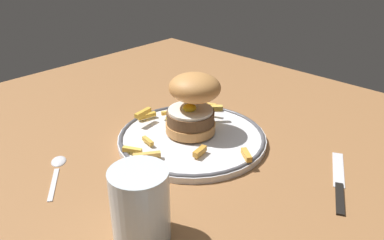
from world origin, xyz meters
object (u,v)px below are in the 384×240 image
dinner_plate (192,137)px  burger (193,102)px  knife (339,185)px  spoon (57,164)px  water_glass (141,210)px

dinner_plate → burger: (-0.96, 1.39, 6.68)cm
dinner_plate → burger: burger is taller
dinner_plate → burger: bearing=124.4°
dinner_plate → knife: dinner_plate is taller
burger → knife: bearing=8.8°
burger → spoon: (-9.90, -23.86, -7.16)cm
water_glass → knife: water_glass is taller
spoon → knife: bearing=36.6°
dinner_plate → burger: 6.89cm
burger → water_glass: 28.51cm
knife → spoon: spoon is taller
water_glass → knife: 32.59cm
dinner_plate → spoon: bearing=-115.8°
water_glass → spoon: bearing=178.0°
burger → knife: (28.12, 4.36, -7.26)cm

